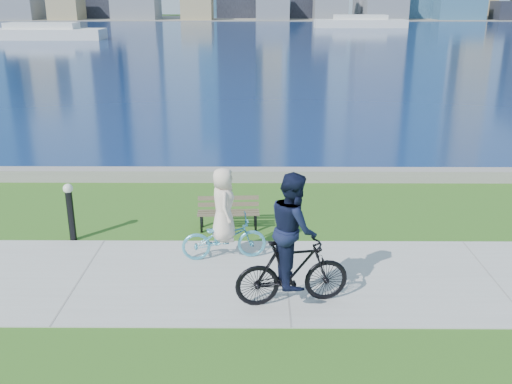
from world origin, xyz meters
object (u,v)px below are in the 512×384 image
at_px(cyclist_woman, 224,226).
at_px(park_bench, 228,210).
at_px(bollard_lamp, 70,208).
at_px(cyclist_man, 293,251).

bearing_deg(cyclist_woman, park_bench, -8.70).
height_order(park_bench, bollard_lamp, bollard_lamp).
xyz_separation_m(park_bench, cyclist_woman, (-0.00, -1.66, 0.29)).
bearing_deg(cyclist_man, cyclist_woman, 25.62).
distance_m(park_bench, bollard_lamp, 3.54).
bearing_deg(park_bench, cyclist_woman, -93.06).
relative_size(bollard_lamp, cyclist_man, 0.55).
xyz_separation_m(park_bench, cyclist_man, (1.30, -3.48, 0.58)).
height_order(bollard_lamp, cyclist_woman, cyclist_woman).
bearing_deg(park_bench, bollard_lamp, -171.00).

